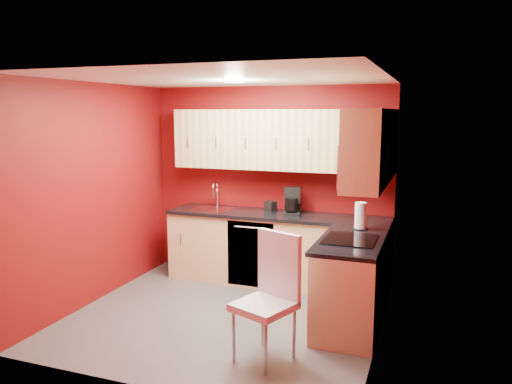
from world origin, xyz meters
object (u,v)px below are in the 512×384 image
Objects in this scene: coffee_maker at (292,201)px; paper_towel at (361,216)px; dining_chair at (264,299)px; sink at (212,206)px; napkin_holder at (271,206)px; microwave at (364,165)px.

paper_towel is (0.91, -0.50, -0.02)m from coffee_maker.
coffee_maker is at bearing 120.38° from dining_chair.
sink reaches higher than paper_towel.
sink is at bearing 166.22° from paper_towel.
napkin_holder is 2.20m from dining_chair.
napkin_holder is at bearing 8.92° from sink.
sink is at bearing 154.40° from microwave.
dining_chair is (0.63, -2.07, -0.41)m from napkin_holder.
napkin_holder is (-0.32, 0.11, -0.10)m from coffee_maker.
coffee_maker is 2.05m from dining_chair.
microwave is 1.87m from napkin_holder.
paper_towel is 1.66m from dining_chair.
paper_towel reaches higher than dining_chair.
napkin_holder is at bearing 139.58° from microwave.
coffee_maker is 0.35m from napkin_holder.
microwave is 0.68× the size of dining_chair.
coffee_maker reaches higher than paper_towel.
paper_towel is at bearing 100.11° from microwave.
microwave is 6.02× the size of napkin_holder.
paper_towel is (2.00, -0.49, 0.11)m from sink.
dining_chair is (-0.69, -0.95, -1.10)m from microwave.
sink is 1.78× the size of paper_towel.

